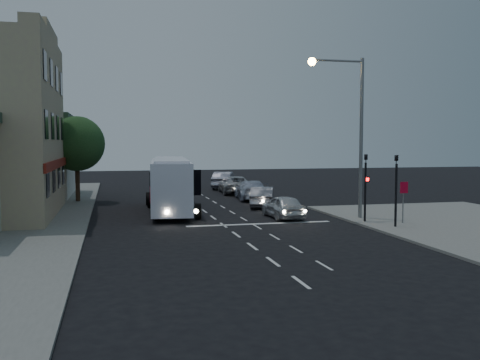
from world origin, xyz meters
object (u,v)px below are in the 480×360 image
object	(u,v)px
car_suv	(283,207)
traffic_signal_side	(396,182)
car_sedan_a	(262,197)
car_sedan_c	(235,185)
traffic_signal_main	(366,179)
tour_bus	(170,183)
street_tree	(77,141)
regulatory_sign	(404,195)
car_extra	(224,180)
car_sedan_b	(251,190)
streetlight	(351,119)

from	to	relation	value
car_suv	traffic_signal_side	bearing A→B (deg)	129.12
car_sedan_a	car_sedan_c	world-z (taller)	car_sedan_c
car_sedan_c	car_suv	bearing A→B (deg)	91.78
traffic_signal_main	traffic_signal_side	xyz separation A→B (m)	(0.70, -1.98, 0.00)
tour_bus	street_tree	world-z (taller)	street_tree
car_sedan_a	regulatory_sign	xyz separation A→B (m)	(5.07, -9.56, 0.90)
traffic_signal_main	traffic_signal_side	size ratio (longest dim) A/B	1.00
tour_bus	traffic_signal_side	distance (m)	14.14
car_sedan_a	car_extra	xyz separation A→B (m)	(0.44, 15.02, 0.11)
car_suv	car_sedan_b	bearing A→B (deg)	-96.21
street_tree	car_sedan_c	bearing A→B (deg)	18.43
car_suv	car_sedan_a	bearing A→B (deg)	-95.40
traffic_signal_main	traffic_signal_side	world-z (taller)	same
car_sedan_c	traffic_signal_side	distance (m)	20.89
car_sedan_c	traffic_signal_side	world-z (taller)	traffic_signal_side
traffic_signal_side	regulatory_sign	xyz separation A→B (m)	(1.00, 0.96, -0.82)
regulatory_sign	streetlight	size ratio (longest dim) A/B	0.24
car_sedan_b	car_sedan_a	bearing A→B (deg)	90.97
tour_bus	regulatory_sign	distance (m)	14.29
street_tree	streetlight	bearing A→B (deg)	-39.51
traffic_signal_main	street_tree	bearing A→B (deg)	137.97
car_suv	car_extra	bearing A→B (deg)	-94.23
car_extra	traffic_signal_side	distance (m)	25.85
car_suv	car_sedan_a	size ratio (longest dim) A/B	0.94
tour_bus	regulatory_sign	size ratio (longest dim) A/B	5.10
tour_bus	streetlight	size ratio (longest dim) A/B	1.25
tour_bus	car_sedan_b	bearing A→B (deg)	45.21
car_sedan_a	regulatory_sign	world-z (taller)	regulatory_sign
streetlight	car_suv	bearing A→B (deg)	154.98
streetlight	car_sedan_c	bearing A→B (deg)	99.07
car_suv	car_extra	world-z (taller)	car_extra
car_suv	car_sedan_c	xyz separation A→B (m)	(0.70, 15.50, 0.07)
tour_bus	traffic_signal_side	size ratio (longest dim) A/B	2.74
car_extra	street_tree	distance (m)	16.31
streetlight	regulatory_sign	bearing A→B (deg)	-51.25
tour_bus	car_suv	bearing A→B (deg)	-31.69
car_sedan_b	car_sedan_c	bearing A→B (deg)	-83.67
car_sedan_b	street_tree	bearing A→B (deg)	1.57
car_sedan_b	car_sedan_c	distance (m)	5.27
tour_bus	car_sedan_a	bearing A→B (deg)	14.03
car_sedan_a	regulatory_sign	bearing A→B (deg)	136.13
car_suv	traffic_signal_side	distance (m)	6.87
car_sedan_b	traffic_signal_side	bearing A→B (deg)	109.49
street_tree	traffic_signal_main	bearing A→B (deg)	-42.03
streetlight	street_tree	distance (m)	20.19
car_sedan_b	traffic_signal_side	xyz separation A→B (m)	(3.65, -15.23, 1.67)
car_sedan_b	streetlight	bearing A→B (deg)	108.85
tour_bus	traffic_signal_main	size ratio (longest dim) A/B	2.74
regulatory_sign	street_tree	bearing A→B (deg)	138.92
traffic_signal_side	streetlight	bearing A→B (deg)	105.70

